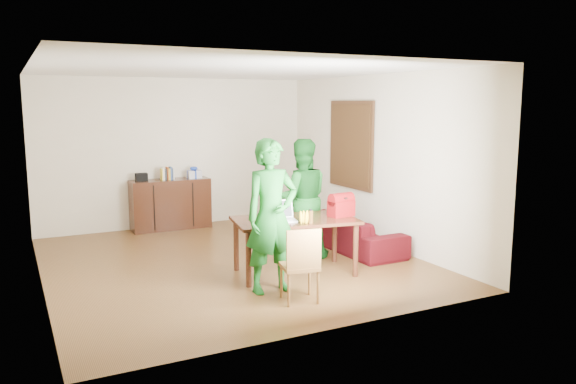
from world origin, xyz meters
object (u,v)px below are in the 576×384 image
chair (300,280)px  red_bag (341,207)px  sofa (354,232)px  person_far (301,199)px  bottle (311,216)px  laptop (282,218)px  table (295,226)px  person_near (272,216)px

chair → red_bag: red_bag is taller
sofa → chair: bearing=131.4°
chair → person_far: 2.00m
chair → bottle: size_ratio=4.77×
person_far → laptop: size_ratio=4.25×
table → laptop: (-0.22, -0.07, 0.14)m
laptop → red_bag: laptop is taller
person_far → sofa: (0.93, 0.00, -0.60)m
table → person_near: size_ratio=0.93×
person_far → table: bearing=73.6°
chair → bottle: bearing=63.9°
table → bottle: bearing=-72.7°
person_far → sofa: 1.11m
sofa → person_near: bearing=120.4°
sofa → bottle: bearing=126.8°
bottle → laptop: bearing=134.2°
chair → person_near: person_near is taller
sofa → person_far: bearing=89.2°
table → person_far: size_ratio=0.98×
person_near → sofa: (1.97, 1.20, -0.65)m
person_near → red_bag: (1.21, 0.37, -0.05)m
bottle → sofa: 1.80m
chair → sofa: bearing=53.8°
bottle → red_bag: 0.63m
table → red_bag: bearing=-1.9°
table → chair: size_ratio=1.96×
person_near → laptop: size_ratio=4.50×
person_near → red_bag: person_near is taller
chair → person_near: size_ratio=0.48×
chair → table: bearing=77.2°
bottle → sofa: size_ratio=0.10×
bottle → red_bag: size_ratio=0.55×
person_near → person_far: size_ratio=1.06×
person_near → bottle: (0.62, 0.15, -0.08)m
chair → person_near: bearing=116.9°
table → chair: chair is taller
person_far → sofa: size_ratio=0.94×
chair → laptop: (0.22, 0.91, 0.54)m
red_bag → sofa: size_ratio=0.18×
table → sofa: 1.61m
chair → person_near: 0.83m
chair → sofa: 2.49m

